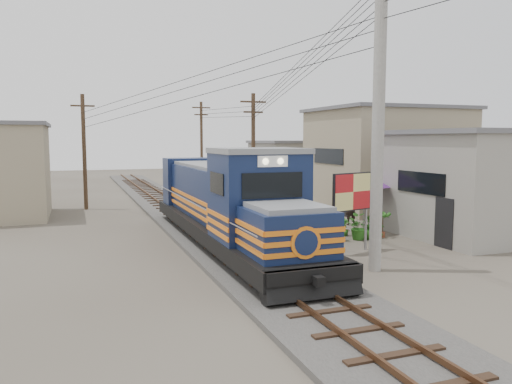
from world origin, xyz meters
name	(u,v)px	position (x,y,z in m)	size (l,w,h in m)	color
ground	(270,277)	(0.00, 0.00, 0.00)	(120.00, 120.00, 0.00)	#473F35
ballast	(196,224)	(0.00, 10.00, 0.08)	(3.60, 70.00, 0.16)	#595651
track	(196,220)	(0.00, 10.00, 0.26)	(1.15, 70.00, 0.12)	#51331E
locomotive	(227,205)	(0.00, 4.61, 1.69)	(2.85, 15.53, 3.85)	black
utility_pole_main	(378,116)	(3.50, -0.50, 5.00)	(0.40, 0.40, 10.00)	#9E9B93
wooden_pole_mid	(253,150)	(4.50, 14.00, 3.68)	(1.60, 0.24, 7.00)	#4C3826
wooden_pole_far	(202,144)	(4.80, 28.00, 3.93)	(1.60, 0.24, 7.50)	#4C3826
wooden_pole_left	(84,149)	(-5.00, 18.00, 3.68)	(1.60, 0.24, 7.00)	#4C3826
power_lines	(198,67)	(-0.14, 8.49, 7.56)	(9.65, 19.00, 3.30)	black
shophouse_front	(486,183)	(11.50, 3.00, 2.36)	(7.35, 6.30, 4.70)	gray
shophouse_mid	(386,159)	(12.50, 12.00, 3.11)	(8.40, 7.35, 6.20)	gray
shophouse_back	(296,167)	(11.00, 22.00, 2.11)	(6.30, 6.30, 4.20)	gray
billboard	(352,194)	(4.14, 2.05, 2.23)	(1.92, 0.67, 3.04)	#99999E
market_umbrella	(364,180)	(6.98, 5.70, 2.41)	(2.69, 2.69, 2.73)	black
vendor	(351,207)	(7.34, 7.45, 0.89)	(0.65, 0.43, 1.78)	black
plant_nursery	(348,227)	(5.44, 4.51, 0.50)	(3.43, 2.29, 1.10)	#28631C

